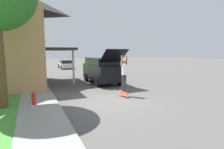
{
  "coord_description": "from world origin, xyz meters",
  "views": [
    {
      "loc": [
        -3.96,
        -8.49,
        2.68
      ],
      "look_at": [
        1.1,
        2.07,
        1.14
      ],
      "focal_mm": 28.0,
      "sensor_mm": 36.0,
      "label": 1
    }
  ],
  "objects_px": {
    "fire_hydrant": "(34,99)",
    "skateboard": "(123,93)",
    "suv_parked": "(102,69)",
    "car_down_street": "(66,64)",
    "skateboarder": "(124,72)"
  },
  "relations": [
    {
      "from": "suv_parked",
      "to": "skateboarder",
      "type": "relative_size",
      "value": 2.63
    },
    {
      "from": "skateboard",
      "to": "fire_hydrant",
      "type": "height_order",
      "value": "fire_hydrant"
    },
    {
      "from": "car_down_street",
      "to": "fire_hydrant",
      "type": "bearing_deg",
      "value": -105.12
    },
    {
      "from": "suv_parked",
      "to": "car_down_street",
      "type": "relative_size",
      "value": 1.2
    },
    {
      "from": "suv_parked",
      "to": "fire_hydrant",
      "type": "relative_size",
      "value": 8.06
    },
    {
      "from": "skateboard",
      "to": "fire_hydrant",
      "type": "relative_size",
      "value": 1.25
    },
    {
      "from": "car_down_street",
      "to": "skateboard",
      "type": "distance_m",
      "value": 19.62
    },
    {
      "from": "fire_hydrant",
      "to": "skateboard",
      "type": "bearing_deg",
      "value": -2.83
    },
    {
      "from": "suv_parked",
      "to": "skateboarder",
      "type": "bearing_deg",
      "value": -95.92
    },
    {
      "from": "skateboarder",
      "to": "fire_hydrant",
      "type": "bearing_deg",
      "value": 178.84
    },
    {
      "from": "suv_parked",
      "to": "fire_hydrant",
      "type": "distance_m",
      "value": 7.16
    },
    {
      "from": "skateboarder",
      "to": "skateboard",
      "type": "distance_m",
      "value": 1.29
    },
    {
      "from": "skateboarder",
      "to": "fire_hydrant",
      "type": "distance_m",
      "value": 5.08
    },
    {
      "from": "skateboard",
      "to": "skateboarder",
      "type": "bearing_deg",
      "value": 47.56
    },
    {
      "from": "skateboarder",
      "to": "skateboard",
      "type": "xyz_separation_m",
      "value": [
        -0.13,
        -0.14,
        -1.28
      ]
    }
  ]
}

